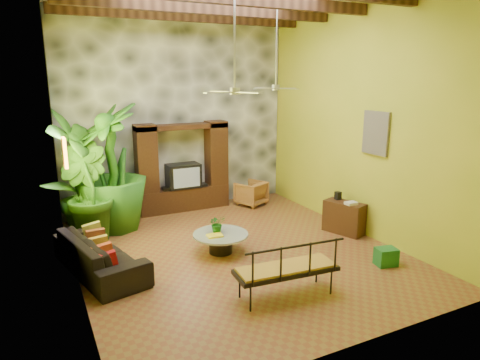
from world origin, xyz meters
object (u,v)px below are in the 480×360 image
sofa (100,254)px  tall_plant_c (111,168)px  entertainment_center (183,174)px  ceiling_fan_back (276,78)px  tall_plant_a (77,173)px  iron_bench (289,267)px  tall_plant_b (86,193)px  wicker_armchair (251,193)px  side_console (344,217)px  coffee_table (221,240)px  green_bin (386,257)px  ceiling_fan_front (235,79)px

sofa → tall_plant_c: (0.66, 2.21, 1.10)m
entertainment_center → sofa: bearing=-131.9°
ceiling_fan_back → tall_plant_a: bearing=164.0°
sofa → iron_bench: 3.43m
entertainment_center → iron_bench: bearing=-90.7°
tall_plant_a → tall_plant_b: size_ratio=1.31×
tall_plant_a → tall_plant_c: bearing=3.6°
ceiling_fan_back → tall_plant_c: (-3.53, 1.26, -1.96)m
wicker_armchair → tall_plant_c: tall_plant_c is taller
wicker_armchair → entertainment_center: bearing=-38.1°
wicker_armchair → iron_bench: size_ratio=0.42×
sofa → iron_bench: size_ratio=1.37×
iron_bench → tall_plant_b: bearing=126.7°
entertainment_center → side_console: 4.26m
tall_plant_c → coffee_table: size_ratio=2.61×
side_console → green_bin: 1.77m
tall_plant_a → iron_bench: size_ratio=1.63×
wicker_armchair → tall_plant_a: bearing=-20.7°
wicker_armchair → tall_plant_a: size_ratio=0.26×
tall_plant_a → coffee_table: tall_plant_a is taller
tall_plant_a → coffee_table: 3.51m
tall_plant_a → green_bin: tall_plant_a is taller
wicker_armchair → tall_plant_b: size_ratio=0.34×
green_bin → wicker_armchair: bearing=95.7°
sofa → tall_plant_b: (0.04, 1.70, 0.72)m
side_console → ceiling_fan_front: bearing=165.7°
wicker_armchair → coffee_table: size_ratio=0.65×
ceiling_fan_back → coffee_table: size_ratio=1.69×
ceiling_fan_front → tall_plant_a: 4.24m
entertainment_center → sofa: size_ratio=1.02×
entertainment_center → tall_plant_a: tall_plant_a is taller
side_console → wicker_armchair: bearing=87.4°
tall_plant_c → iron_bench: bearing=-67.6°
ceiling_fan_back → side_console: ceiling_fan_back is taller
wicker_armchair → sofa: bearing=4.9°
iron_bench → side_console: 3.33m
entertainment_center → tall_plant_b: (-2.55, -1.19, 0.09)m
ceiling_fan_back → side_console: (1.05, -1.34, -3.04)m
wicker_armchair → side_console: size_ratio=0.81×
ceiling_fan_front → wicker_armchair: ceiling_fan_front is taller
entertainment_center → wicker_armchair: (1.78, -0.44, -0.64)m
sofa → iron_bench: iron_bench is taller
entertainment_center → side_console: entertainment_center is taller
tall_plant_a → tall_plant_c: 0.72m
iron_bench → entertainment_center: bearing=94.1°
sofa → tall_plant_a: size_ratio=0.84×
tall_plant_c → coffee_table: (1.64, -2.38, -1.19)m
sofa → iron_bench: (2.53, -2.31, 0.19)m
coffee_table → tall_plant_c: bearing=124.5°
iron_bench → sofa: bearing=142.4°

